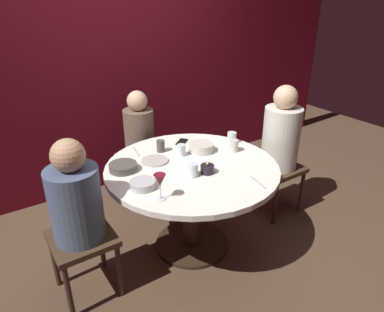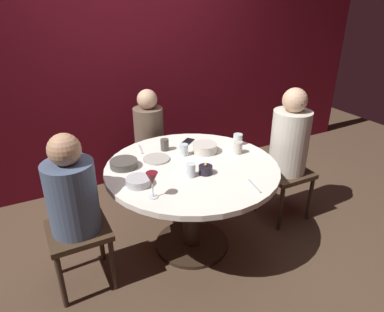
{
  "view_description": "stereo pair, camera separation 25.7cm",
  "coord_description": "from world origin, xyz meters",
  "px_view_note": "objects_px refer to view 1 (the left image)",
  "views": [
    {
      "loc": [
        -1.29,
        -1.93,
        1.92
      ],
      "look_at": [
        0.0,
        0.0,
        0.82
      ],
      "focal_mm": 32.71,
      "sensor_mm": 36.0,
      "label": 1
    },
    {
      "loc": [
        -1.07,
        -2.06,
        1.92
      ],
      "look_at": [
        0.0,
        0.0,
        0.82
      ],
      "focal_mm": 32.71,
      "sensor_mm": 36.0,
      "label": 2
    }
  ],
  "objects_px": {
    "dining_table": "(192,184)",
    "cup_near_candle": "(232,138)",
    "seated_diner_back": "(139,135)",
    "wine_glass": "(160,181)",
    "bowl_small_white": "(201,147)",
    "cup_center_front": "(161,146)",
    "seated_diner_left": "(76,204)",
    "cup_by_left_diner": "(181,150)",
    "dinner_plate": "(155,161)",
    "cup_far_edge": "(193,170)",
    "bowl_salad_center": "(123,167)",
    "cell_phone": "(182,142)",
    "seated_diner_right": "(281,138)",
    "candle_holder": "(207,169)",
    "cup_by_right_diner": "(234,146)",
    "bowl_serving_large": "(143,184)"
  },
  "relations": [
    {
      "from": "dining_table",
      "to": "cup_near_candle",
      "type": "distance_m",
      "value": 0.59
    },
    {
      "from": "seated_diner_back",
      "to": "wine_glass",
      "type": "distance_m",
      "value": 1.25
    },
    {
      "from": "bowl_small_white",
      "to": "cup_center_front",
      "type": "xyz_separation_m",
      "value": [
        -0.27,
        0.18,
        0.01
      ]
    },
    {
      "from": "seated_diner_left",
      "to": "cup_by_left_diner",
      "type": "xyz_separation_m",
      "value": [
        0.9,
        0.19,
        0.07
      ]
    },
    {
      "from": "dinner_plate",
      "to": "cup_by_left_diner",
      "type": "xyz_separation_m",
      "value": [
        0.23,
        -0.02,
        0.04
      ]
    },
    {
      "from": "cup_near_candle",
      "to": "cup_far_edge",
      "type": "relative_size",
      "value": 0.95
    },
    {
      "from": "bowl_salad_center",
      "to": "cell_phone",
      "type": "bearing_deg",
      "value": 17.7
    },
    {
      "from": "seated_diner_right",
      "to": "candle_holder",
      "type": "height_order",
      "value": "seated_diner_right"
    },
    {
      "from": "seated_diner_right",
      "to": "cup_by_right_diner",
      "type": "xyz_separation_m",
      "value": [
        -0.52,
        0.03,
        0.04
      ]
    },
    {
      "from": "seated_diner_right",
      "to": "bowl_serving_large",
      "type": "height_order",
      "value": "seated_diner_right"
    },
    {
      "from": "candle_holder",
      "to": "bowl_small_white",
      "type": "distance_m",
      "value": 0.37
    },
    {
      "from": "bowl_small_white",
      "to": "cup_by_right_diner",
      "type": "height_order",
      "value": "cup_by_right_diner"
    },
    {
      "from": "wine_glass",
      "to": "bowl_serving_large",
      "type": "relative_size",
      "value": 1.03
    },
    {
      "from": "seated_diner_left",
      "to": "seated_diner_back",
      "type": "distance_m",
      "value": 1.25
    },
    {
      "from": "cell_phone",
      "to": "bowl_small_white",
      "type": "distance_m",
      "value": 0.25
    },
    {
      "from": "bowl_small_white",
      "to": "cup_center_front",
      "type": "height_order",
      "value": "cup_center_front"
    },
    {
      "from": "dining_table",
      "to": "cell_phone",
      "type": "distance_m",
      "value": 0.48
    },
    {
      "from": "wine_glass",
      "to": "bowl_serving_large",
      "type": "bearing_deg",
      "value": 98.52
    },
    {
      "from": "seated_diner_left",
      "to": "bowl_serving_large",
      "type": "bearing_deg",
      "value": -11.62
    },
    {
      "from": "seated_diner_right",
      "to": "bowl_salad_center",
      "type": "relative_size",
      "value": 5.98
    },
    {
      "from": "dining_table",
      "to": "cup_by_right_diner",
      "type": "distance_m",
      "value": 0.47
    },
    {
      "from": "cup_far_edge",
      "to": "wine_glass",
      "type": "bearing_deg",
      "value": -157.94
    },
    {
      "from": "bowl_salad_center",
      "to": "cup_near_candle",
      "type": "xyz_separation_m",
      "value": [
        0.98,
        -0.04,
        0.02
      ]
    },
    {
      "from": "candle_holder",
      "to": "cup_near_candle",
      "type": "relative_size",
      "value": 1.07
    },
    {
      "from": "seated_diner_left",
      "to": "cup_near_candle",
      "type": "relative_size",
      "value": 12.41
    },
    {
      "from": "seated_diner_right",
      "to": "cup_near_candle",
      "type": "relative_size",
      "value": 13.08
    },
    {
      "from": "seated_diner_right",
      "to": "seated_diner_left",
      "type": "bearing_deg",
      "value": 0.0
    },
    {
      "from": "seated_diner_back",
      "to": "bowl_salad_center",
      "type": "distance_m",
      "value": 0.82
    },
    {
      "from": "wine_glass",
      "to": "cup_near_candle",
      "type": "relative_size",
      "value": 1.89
    },
    {
      "from": "seated_diner_left",
      "to": "cell_phone",
      "type": "xyz_separation_m",
      "value": [
        1.05,
        0.42,
        0.03
      ]
    },
    {
      "from": "seated_diner_right",
      "to": "bowl_salad_center",
      "type": "distance_m",
      "value": 1.42
    },
    {
      "from": "cup_center_front",
      "to": "wine_glass",
      "type": "bearing_deg",
      "value": -119.33
    },
    {
      "from": "seated_diner_right",
      "to": "cup_center_front",
      "type": "distance_m",
      "value": 1.07
    },
    {
      "from": "bowl_salad_center",
      "to": "candle_holder",
      "type": "bearing_deg",
      "value": -37.45
    },
    {
      "from": "seated_diner_left",
      "to": "cup_by_left_diner",
      "type": "bearing_deg",
      "value": 12.12
    },
    {
      "from": "candle_holder",
      "to": "bowl_serving_large",
      "type": "distance_m",
      "value": 0.48
    },
    {
      "from": "bowl_serving_large",
      "to": "cup_near_candle",
      "type": "distance_m",
      "value": 1.01
    },
    {
      "from": "bowl_serving_large",
      "to": "bowl_small_white",
      "type": "relative_size",
      "value": 0.87
    },
    {
      "from": "seated_diner_right",
      "to": "cup_by_right_diner",
      "type": "bearing_deg",
      "value": -3.05
    },
    {
      "from": "candle_holder",
      "to": "cell_phone",
      "type": "xyz_separation_m",
      "value": [
        0.15,
        0.57,
        -0.03
      ]
    },
    {
      "from": "dining_table",
      "to": "bowl_serving_large",
      "type": "bearing_deg",
      "value": -169.1
    },
    {
      "from": "bowl_small_white",
      "to": "cup_by_left_diner",
      "type": "height_order",
      "value": "cup_by_left_diner"
    },
    {
      "from": "seated_diner_left",
      "to": "bowl_small_white",
      "type": "xyz_separation_m",
      "value": [
        1.08,
        0.17,
        0.06
      ]
    },
    {
      "from": "cell_phone",
      "to": "seated_diner_right",
      "type": "bearing_deg",
      "value": -157.37
    },
    {
      "from": "bowl_small_white",
      "to": "cup_near_candle",
      "type": "bearing_deg",
      "value": 0.98
    },
    {
      "from": "seated_diner_back",
      "to": "dinner_plate",
      "type": "xyz_separation_m",
      "value": [
        -0.2,
        -0.67,
        0.06
      ]
    },
    {
      "from": "bowl_serving_large",
      "to": "cup_near_candle",
      "type": "xyz_separation_m",
      "value": [
        0.98,
        0.26,
        0.02
      ]
    },
    {
      "from": "dining_table",
      "to": "candle_holder",
      "type": "bearing_deg",
      "value": -79.72
    },
    {
      "from": "seated_diner_right",
      "to": "cup_by_left_diner",
      "type": "distance_m",
      "value": 0.94
    },
    {
      "from": "seated_diner_back",
      "to": "cup_center_front",
      "type": "relative_size",
      "value": 11.65
    }
  ]
}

